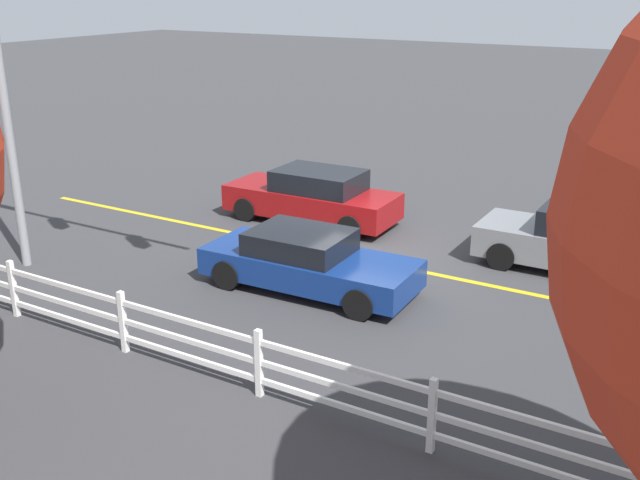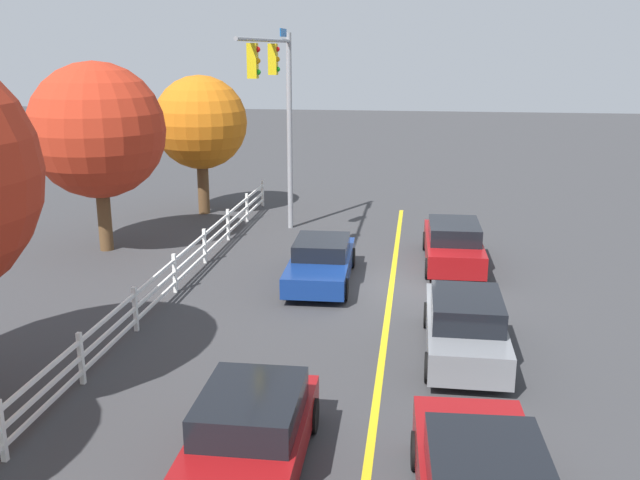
{
  "view_description": "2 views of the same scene",
  "coord_description": "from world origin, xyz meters",
  "px_view_note": "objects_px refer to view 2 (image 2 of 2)",
  "views": [
    {
      "loc": [
        -7.55,
        14.45,
        6.23
      ],
      "look_at": [
        -0.34,
        2.21,
        1.19
      ],
      "focal_mm": 41.45,
      "sensor_mm": 36.0,
      "label": 1
    },
    {
      "loc": [
        -19.94,
        -0.66,
        6.82
      ],
      "look_at": [
        0.1,
        2.18,
        1.27
      ],
      "focal_mm": 39.44,
      "sensor_mm": 36.0,
      "label": 2
    }
  ],
  "objects_px": {
    "car_4": "(453,244)",
    "tree_0": "(201,123)",
    "car_0": "(321,262)",
    "car_1": "(250,434)",
    "tree_2": "(97,131)",
    "car_2": "(465,326)"
  },
  "relations": [
    {
      "from": "car_0",
      "to": "car_1",
      "type": "height_order",
      "value": "car_1"
    },
    {
      "from": "car_0",
      "to": "car_2",
      "type": "relative_size",
      "value": 1.03
    },
    {
      "from": "car_2",
      "to": "tree_2",
      "type": "relative_size",
      "value": 0.7
    },
    {
      "from": "car_2",
      "to": "tree_2",
      "type": "height_order",
      "value": "tree_2"
    },
    {
      "from": "car_0",
      "to": "car_4",
      "type": "xyz_separation_m",
      "value": [
        2.27,
        -3.99,
        0.08
      ]
    },
    {
      "from": "car_0",
      "to": "car_1",
      "type": "bearing_deg",
      "value": -0.61
    },
    {
      "from": "car_2",
      "to": "car_4",
      "type": "relative_size",
      "value": 0.95
    },
    {
      "from": "car_0",
      "to": "car_4",
      "type": "bearing_deg",
      "value": 117.83
    },
    {
      "from": "car_1",
      "to": "car_2",
      "type": "distance_m",
      "value": 6.39
    },
    {
      "from": "car_4",
      "to": "tree_0",
      "type": "xyz_separation_m",
      "value": [
        6.02,
        10.19,
        3.11
      ]
    },
    {
      "from": "car_0",
      "to": "car_1",
      "type": "relative_size",
      "value": 1.12
    },
    {
      "from": "car_2",
      "to": "tree_2",
      "type": "xyz_separation_m",
      "value": [
        7.11,
        11.87,
        3.43
      ]
    },
    {
      "from": "car_2",
      "to": "car_4",
      "type": "distance_m",
      "value": 7.02
    },
    {
      "from": "car_2",
      "to": "tree_2",
      "type": "distance_m",
      "value": 14.25
    },
    {
      "from": "car_4",
      "to": "tree_2",
      "type": "distance_m",
      "value": 12.37
    },
    {
      "from": "car_0",
      "to": "car_4",
      "type": "height_order",
      "value": "car_4"
    },
    {
      "from": "car_1",
      "to": "tree_2",
      "type": "bearing_deg",
      "value": -147.5
    },
    {
      "from": "car_2",
      "to": "car_0",
      "type": "bearing_deg",
      "value": 39.73
    },
    {
      "from": "car_4",
      "to": "car_2",
      "type": "bearing_deg",
      "value": 178.67
    },
    {
      "from": "car_0",
      "to": "tree_2",
      "type": "bearing_deg",
      "value": -108.37
    },
    {
      "from": "car_4",
      "to": "car_0",
      "type": "bearing_deg",
      "value": 118.38
    },
    {
      "from": "car_1",
      "to": "tree_0",
      "type": "xyz_separation_m",
      "value": [
        18.19,
        6.38,
        3.15
      ]
    }
  ]
}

